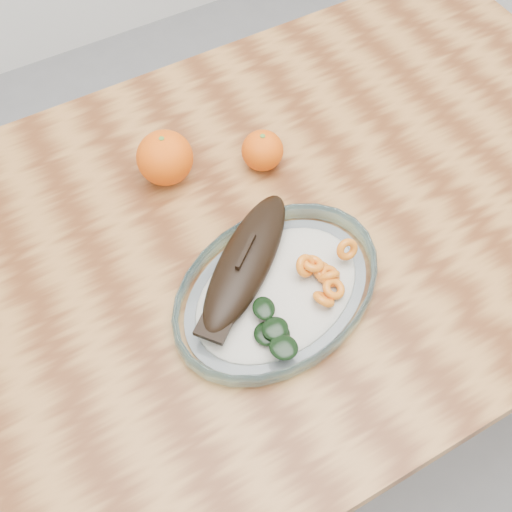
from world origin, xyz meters
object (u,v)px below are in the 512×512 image
object	(u,v)px
dining_table	(302,244)
orange_right	(262,150)
plated_meal	(276,287)
orange_left	(165,158)

from	to	relation	value
dining_table	orange_right	size ratio (longest dim) A/B	18.09
dining_table	plated_meal	world-z (taller)	plated_meal
orange_left	orange_right	size ratio (longest dim) A/B	1.32
dining_table	plated_meal	xyz separation A→B (m)	(-0.12, -0.11, 0.12)
dining_table	orange_left	bearing A→B (deg)	134.53
orange_right	orange_left	bearing A→B (deg)	160.06
plated_meal	orange_left	size ratio (longest dim) A/B	7.97
dining_table	plated_meal	bearing A→B (deg)	-137.27
plated_meal	orange_left	world-z (taller)	orange_left
dining_table	orange_right	world-z (taller)	orange_right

